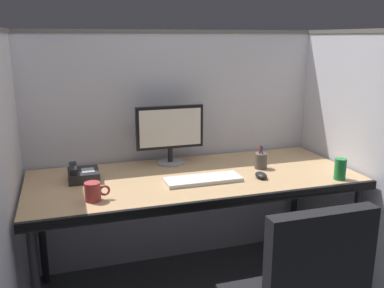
{
  "coord_description": "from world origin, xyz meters",
  "views": [
    {
      "loc": [
        -0.71,
        -1.92,
        1.53
      ],
      "look_at": [
        0.0,
        0.35,
        0.92
      ],
      "focal_mm": 39.25,
      "sensor_mm": 36.0,
      "label": 1
    }
  ],
  "objects_px": {
    "keyboard_main": "(203,180)",
    "desk_phone": "(82,174)",
    "pen_cup": "(261,161)",
    "monitor_center": "(170,131)",
    "soda_can": "(340,169)",
    "coffee_mug": "(93,192)",
    "desk": "(195,184)",
    "computer_mouse": "(261,175)"
  },
  "relations": [
    {
      "from": "desk_phone",
      "to": "keyboard_main",
      "type": "bearing_deg",
      "value": -19.59
    },
    {
      "from": "coffee_mug",
      "to": "keyboard_main",
      "type": "bearing_deg",
      "value": 9.92
    },
    {
      "from": "desk",
      "to": "coffee_mug",
      "type": "bearing_deg",
      "value": -161.05
    },
    {
      "from": "monitor_center",
      "to": "keyboard_main",
      "type": "relative_size",
      "value": 1.0
    },
    {
      "from": "desk",
      "to": "computer_mouse",
      "type": "xyz_separation_m",
      "value": [
        0.35,
        -0.14,
        0.07
      ]
    },
    {
      "from": "coffee_mug",
      "to": "monitor_center",
      "type": "bearing_deg",
      "value": 43.49
    },
    {
      "from": "pen_cup",
      "to": "coffee_mug",
      "type": "bearing_deg",
      "value": -167.36
    },
    {
      "from": "keyboard_main",
      "to": "soda_can",
      "type": "relative_size",
      "value": 3.52
    },
    {
      "from": "monitor_center",
      "to": "computer_mouse",
      "type": "bearing_deg",
      "value": -45.27
    },
    {
      "from": "coffee_mug",
      "to": "soda_can",
      "type": "distance_m",
      "value": 1.37
    },
    {
      "from": "keyboard_main",
      "to": "soda_can",
      "type": "height_order",
      "value": "soda_can"
    },
    {
      "from": "pen_cup",
      "to": "computer_mouse",
      "type": "bearing_deg",
      "value": -115.77
    },
    {
      "from": "keyboard_main",
      "to": "soda_can",
      "type": "bearing_deg",
      "value": -14.54
    },
    {
      "from": "coffee_mug",
      "to": "soda_can",
      "type": "height_order",
      "value": "soda_can"
    },
    {
      "from": "desk",
      "to": "pen_cup",
      "type": "xyz_separation_m",
      "value": [
        0.43,
        0.03,
        0.1
      ]
    },
    {
      "from": "pen_cup",
      "to": "monitor_center",
      "type": "bearing_deg",
      "value": 152.7
    },
    {
      "from": "desk",
      "to": "monitor_center",
      "type": "xyz_separation_m",
      "value": [
        -0.07,
        0.29,
        0.27
      ]
    },
    {
      "from": "computer_mouse",
      "to": "desk",
      "type": "bearing_deg",
      "value": 158.03
    },
    {
      "from": "monitor_center",
      "to": "soda_can",
      "type": "bearing_deg",
      "value": -34.54
    },
    {
      "from": "desk",
      "to": "soda_can",
      "type": "relative_size",
      "value": 15.57
    },
    {
      "from": "keyboard_main",
      "to": "desk_phone",
      "type": "distance_m",
      "value": 0.69
    },
    {
      "from": "desk",
      "to": "keyboard_main",
      "type": "height_order",
      "value": "keyboard_main"
    },
    {
      "from": "desk",
      "to": "pen_cup",
      "type": "bearing_deg",
      "value": 3.5
    },
    {
      "from": "computer_mouse",
      "to": "desk_phone",
      "type": "height_order",
      "value": "desk_phone"
    },
    {
      "from": "computer_mouse",
      "to": "desk_phone",
      "type": "relative_size",
      "value": 0.51
    },
    {
      "from": "monitor_center",
      "to": "soda_can",
      "type": "height_order",
      "value": "monitor_center"
    },
    {
      "from": "computer_mouse",
      "to": "pen_cup",
      "type": "xyz_separation_m",
      "value": [
        0.08,
        0.17,
        0.03
      ]
    },
    {
      "from": "computer_mouse",
      "to": "pen_cup",
      "type": "distance_m",
      "value": 0.19
    },
    {
      "from": "desk_phone",
      "to": "soda_can",
      "type": "height_order",
      "value": "soda_can"
    },
    {
      "from": "desk",
      "to": "monitor_center",
      "type": "relative_size",
      "value": 4.42
    },
    {
      "from": "pen_cup",
      "to": "coffee_mug",
      "type": "height_order",
      "value": "pen_cup"
    },
    {
      "from": "keyboard_main",
      "to": "coffee_mug",
      "type": "distance_m",
      "value": 0.62
    },
    {
      "from": "keyboard_main",
      "to": "desk",
      "type": "bearing_deg",
      "value": 99.22
    },
    {
      "from": "keyboard_main",
      "to": "coffee_mug",
      "type": "height_order",
      "value": "coffee_mug"
    },
    {
      "from": "desk",
      "to": "pen_cup",
      "type": "distance_m",
      "value": 0.45
    },
    {
      "from": "coffee_mug",
      "to": "soda_can",
      "type": "xyz_separation_m",
      "value": [
        1.37,
        -0.09,
        0.01
      ]
    },
    {
      "from": "soda_can",
      "to": "pen_cup",
      "type": "bearing_deg",
      "value": 136.54
    },
    {
      "from": "pen_cup",
      "to": "desk_phone",
      "type": "relative_size",
      "value": 0.8
    },
    {
      "from": "computer_mouse",
      "to": "soda_can",
      "type": "relative_size",
      "value": 0.79
    },
    {
      "from": "monitor_center",
      "to": "soda_can",
      "type": "distance_m",
      "value": 1.04
    },
    {
      "from": "desk",
      "to": "soda_can",
      "type": "xyz_separation_m",
      "value": [
        0.77,
        -0.29,
        0.11
      ]
    },
    {
      "from": "soda_can",
      "to": "desk_phone",
      "type": "bearing_deg",
      "value": 163.1
    }
  ]
}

